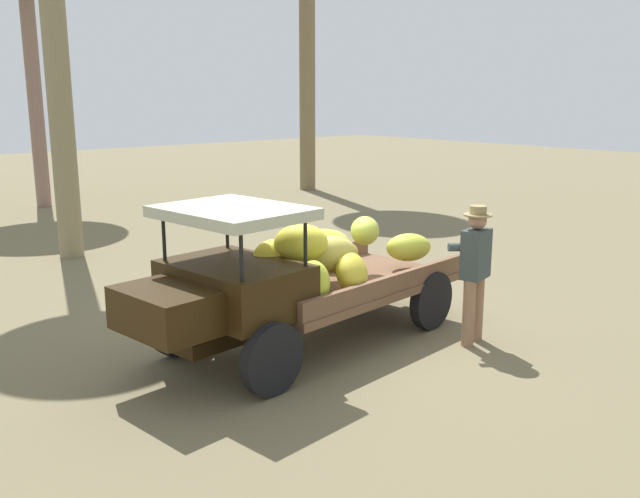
# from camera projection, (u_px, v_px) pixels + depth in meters

# --- Properties ---
(ground_plane) EXTENTS (60.00, 60.00, 0.00)m
(ground_plane) POSITION_uv_depth(u_px,v_px,m) (320.00, 329.00, 9.03)
(ground_plane) COLOR #716549
(truck) EXTENTS (4.57, 2.09, 1.82)m
(truck) POSITION_uv_depth(u_px,v_px,m) (290.00, 278.00, 8.11)
(truck) COLOR black
(truck) RESTS_ON ground
(farmer) EXTENTS (0.53, 0.49, 1.70)m
(farmer) POSITION_uv_depth(u_px,v_px,m) (475.00, 266.00, 8.35)
(farmer) COLOR #926B50
(farmer) RESTS_ON ground
(wooden_crate) EXTENTS (0.62, 0.60, 0.47)m
(wooden_crate) POSITION_uv_depth(u_px,v_px,m) (363.00, 272.00, 11.00)
(wooden_crate) COLOR brown
(wooden_crate) RESTS_ON ground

